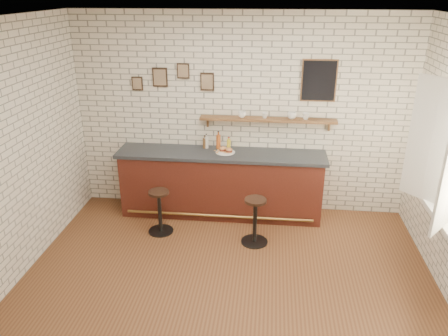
% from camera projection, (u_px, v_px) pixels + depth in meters
% --- Properties ---
extents(ground, '(5.00, 5.00, 0.00)m').
position_uv_depth(ground, '(227.00, 281.00, 5.26)').
color(ground, brown).
rests_on(ground, ground).
extents(bar_counter, '(3.10, 0.65, 1.01)m').
position_uv_depth(bar_counter, '(221.00, 183.00, 6.65)').
color(bar_counter, '#4F1E15').
rests_on(bar_counter, ground).
extents(sandwich_plate, '(0.28, 0.28, 0.01)m').
position_uv_depth(sandwich_plate, '(225.00, 152.00, 6.45)').
color(sandwich_plate, white).
rests_on(sandwich_plate, bar_counter).
extents(ciabatta_sandwich, '(0.22, 0.15, 0.07)m').
position_uv_depth(ciabatta_sandwich, '(226.00, 150.00, 6.44)').
color(ciabatta_sandwich, tan).
rests_on(ciabatta_sandwich, sandwich_plate).
extents(potato_chips, '(0.26, 0.18, 0.00)m').
position_uv_depth(potato_chips, '(224.00, 152.00, 6.45)').
color(potato_chips, '#EEA754').
rests_on(potato_chips, sandwich_plate).
extents(bitters_bottle_brown, '(0.06, 0.06, 0.20)m').
position_uv_depth(bitters_bottle_brown, '(205.00, 143.00, 6.61)').
color(bitters_bottle_brown, brown).
rests_on(bitters_bottle_brown, bar_counter).
extents(bitters_bottle_white, '(0.06, 0.06, 0.23)m').
position_uv_depth(bitters_bottle_white, '(206.00, 142.00, 6.60)').
color(bitters_bottle_white, beige).
rests_on(bitters_bottle_white, bar_counter).
extents(bitters_bottle_amber, '(0.07, 0.07, 0.27)m').
position_uv_depth(bitters_bottle_amber, '(218.00, 142.00, 6.58)').
color(bitters_bottle_amber, '#AE4F1C').
rests_on(bitters_bottle_amber, bar_counter).
extents(condiment_bottle_yellow, '(0.06, 0.06, 0.19)m').
position_uv_depth(condiment_bottle_yellow, '(229.00, 144.00, 6.57)').
color(condiment_bottle_yellow, yellow).
rests_on(condiment_bottle_yellow, bar_counter).
extents(bar_stool_left, '(0.36, 0.36, 0.65)m').
position_uv_depth(bar_stool_left, '(160.00, 210.00, 6.19)').
color(bar_stool_left, black).
rests_on(bar_stool_left, ground).
extents(bar_stool_right, '(0.37, 0.37, 0.67)m').
position_uv_depth(bar_stool_right, '(255.00, 220.00, 5.93)').
color(bar_stool_right, black).
rests_on(bar_stool_right, ground).
extents(wall_shelf, '(2.00, 0.18, 0.18)m').
position_uv_depth(wall_shelf, '(268.00, 120.00, 6.39)').
color(wall_shelf, brown).
rests_on(wall_shelf, ground).
extents(shelf_cup_a, '(0.16, 0.16, 0.09)m').
position_uv_depth(shelf_cup_a, '(242.00, 114.00, 6.40)').
color(shelf_cup_a, white).
rests_on(shelf_cup_a, wall_shelf).
extents(shelf_cup_b, '(0.10, 0.10, 0.08)m').
position_uv_depth(shelf_cup_b, '(265.00, 115.00, 6.37)').
color(shelf_cup_b, white).
rests_on(shelf_cup_b, wall_shelf).
extents(shelf_cup_c, '(0.17, 0.17, 0.10)m').
position_uv_depth(shelf_cup_c, '(292.00, 116.00, 6.33)').
color(shelf_cup_c, white).
rests_on(shelf_cup_c, wall_shelf).
extents(shelf_cup_d, '(0.12, 0.12, 0.09)m').
position_uv_depth(shelf_cup_d, '(306.00, 116.00, 6.31)').
color(shelf_cup_d, white).
rests_on(shelf_cup_d, wall_shelf).
extents(back_wall_decor, '(2.96, 0.02, 0.56)m').
position_uv_depth(back_wall_decor, '(257.00, 80.00, 6.26)').
color(back_wall_decor, black).
rests_on(back_wall_decor, ground).
extents(window_sill, '(0.20, 1.35, 0.06)m').
position_uv_depth(window_sill, '(440.00, 214.00, 4.95)').
color(window_sill, white).
rests_on(window_sill, ground).
extents(book_lower, '(0.17, 0.22, 0.02)m').
position_uv_depth(book_lower, '(441.00, 214.00, 4.86)').
color(book_lower, tan).
rests_on(book_lower, window_sill).
extents(book_upper, '(0.16, 0.21, 0.02)m').
position_uv_depth(book_upper, '(443.00, 214.00, 4.83)').
color(book_upper, tan).
rests_on(book_upper, book_lower).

